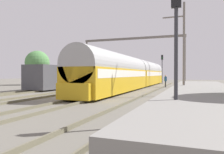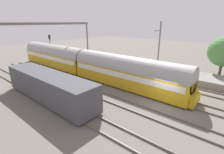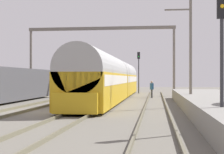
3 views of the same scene
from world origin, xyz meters
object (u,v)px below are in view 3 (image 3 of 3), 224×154
object	(u,v)px
railway_signal_near	(222,44)
person_crossing	(152,88)
railway_signal_far	(139,67)
freight_car	(14,84)
catenary_gantry	(101,44)
passenger_train	(113,78)

from	to	relation	value
railway_signal_near	person_crossing	bearing A→B (deg)	97.45
railway_signal_far	freight_car	bearing A→B (deg)	-121.54
railway_signal_far	person_crossing	bearing A→B (deg)	-80.18
person_crossing	railway_signal_far	size ratio (longest dim) A/B	0.32
railway_signal_far	catenary_gantry	distance (m)	8.24
railway_signal_near	railway_signal_far	world-z (taller)	railway_signal_far
railway_signal_near	railway_signal_far	size ratio (longest dim) A/B	0.96
passenger_train	person_crossing	world-z (taller)	passenger_train
freight_car	railway_signal_near	distance (m)	22.30
catenary_gantry	railway_signal_far	bearing A→B (deg)	59.40
person_crossing	railway_signal_near	size ratio (longest dim) A/B	0.33
passenger_train	freight_car	bearing A→B (deg)	-154.08
freight_car	person_crossing	world-z (taller)	freight_car
railway_signal_far	catenary_gantry	size ratio (longest dim) A/B	0.32
catenary_gantry	person_crossing	bearing A→B (deg)	-33.22
passenger_train	railway_signal_near	world-z (taller)	railway_signal_near
passenger_train	freight_car	distance (m)	9.29
railway_signal_near	catenary_gantry	xyz separation A→B (m)	(-8.78, 26.31, 2.60)
passenger_train	catenary_gantry	bearing A→B (deg)	109.49
railway_signal_near	catenary_gantry	world-z (taller)	catenary_gantry
railway_signal_far	passenger_train	bearing A→B (deg)	-98.61
railway_signal_near	catenary_gantry	bearing A→B (deg)	108.45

